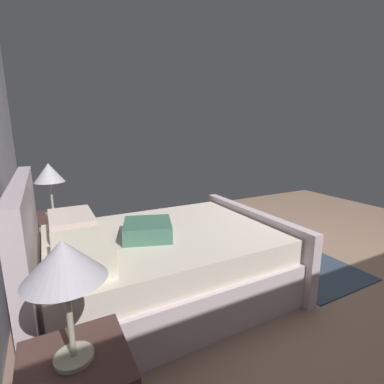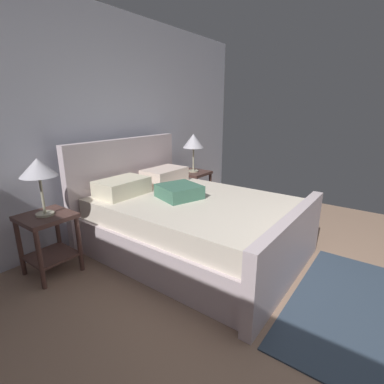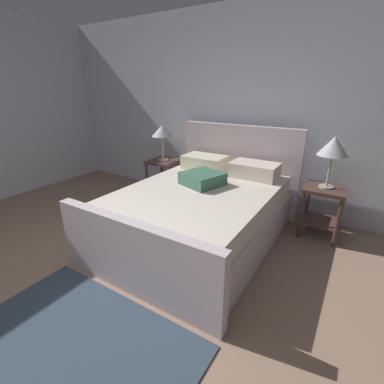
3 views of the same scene
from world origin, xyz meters
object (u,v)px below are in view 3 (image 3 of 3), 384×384
Objects in this scene: nightstand_left at (164,172)px; table_lamp_left at (162,132)px; nightstand_right at (323,204)px; table_lamp_right at (334,147)px; bed at (202,210)px.

table_lamp_left is (-0.00, 0.00, 0.63)m from nightstand_left.
table_lamp_left is at bearing 179.80° from nightstand_right.
table_lamp_right reaches higher than nightstand_left.
nightstand_right is 2.39m from table_lamp_left.
table_lamp_left reaches higher than nightstand_left.
nightstand_left is at bearing -53.13° from table_lamp_left.
bed is 3.69× the size of nightstand_left.
nightstand_right is at bearing -90.00° from table_lamp_right.
table_lamp_left reaches higher than nightstand_right.
nightstand_right is 0.66m from table_lamp_right.
bed is 4.17× the size of table_lamp_left.
table_lamp_left is (-2.31, 0.01, 0.63)m from nightstand_right.
bed is 3.84× the size of table_lamp_right.
table_lamp_right is (0.00, 0.00, 0.66)m from nightstand_right.
table_lamp_right is (1.16, 0.79, 0.71)m from bed.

